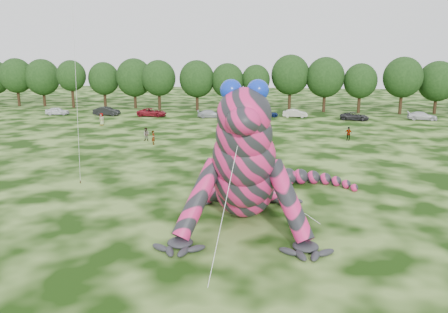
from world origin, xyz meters
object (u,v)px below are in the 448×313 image
Objects in this scene: tree_2 at (43,83)px; car_1 at (107,111)px; tree_7 at (197,85)px; spectator_4 at (102,119)px; tree_3 at (72,84)px; car_4 at (267,113)px; tree_8 at (228,87)px; tree_6 at (159,85)px; car_2 at (152,112)px; car_0 at (57,111)px; tree_12 at (360,88)px; car_5 at (295,113)px; tree_11 at (325,85)px; tree_9 at (256,88)px; spectator_1 at (146,134)px; car_7 at (422,116)px; tree_5 at (134,83)px; car_6 at (354,116)px; tree_13 at (402,86)px; inflatable_gecko at (245,146)px; spectator_0 at (154,138)px; car_3 at (211,114)px; tree_4 at (104,85)px; tree_1 at (17,82)px; spectator_3 at (348,134)px; tree_10 at (290,83)px; tree_14 at (437,88)px.

tree_2 reaches higher than car_1.
tree_7 is 5.18× the size of spectator_4.
tree_3 is 40.36m from car_4.
tree_3 is at bearing 179.85° from tree_8.
car_4 is at bearing -18.50° from tree_6.
car_0 is at bearing 94.21° from car_2.
car_5 is at bearing -145.46° from tree_12.
spectator_4 is (-34.13, -21.70, -4.12)m from tree_11.
tree_12 reaches higher than car_5.
tree_7 is 11.17m from tree_9.
tree_9 is 2.17× the size of car_0.
car_7 is at bearing 36.37° from spectator_1.
tree_7 is 2.05× the size of car_7.
tree_5 is at bearing 175.61° from tree_8.
spectator_1 reaches higher than car_6.
car_0 is at bearing -169.99° from tree_13.
inflatable_gecko reaches higher than spectator_0.
tree_12 is (24.23, 0.75, 0.01)m from tree_8.
car_5 is (14.13, 2.67, 0.03)m from car_3.
tree_9 reaches higher than spectator_0.
spectator_4 is at bearing -135.76° from tree_9.
tree_5 is 2.13× the size of car_1.
tree_4 reaches higher than car_0.
spectator_1 is (8.04, -31.26, -3.92)m from tree_6.
tree_1 is 57.60m from car_5.
spectator_4 is 36.00m from spectator_3.
tree_1 reaches higher than tree_5.
inflatable_gecko is 1.92× the size of tree_3.
tree_1 reaches higher than car_2.
tree_6 is 5.72× the size of spectator_0.
tree_5 is (-28.34, 55.89, 0.36)m from inflatable_gecko.
tree_10 reaches higher than car_7.
tree_9 is 2.08× the size of car_5.
inflatable_gecko is at bearing -67.19° from tree_6.
tree_5 is 24.22m from tree_9.
spectator_1 reaches higher than car_3.
tree_1 reaches higher than car_5.
tree_13 is (19.73, -1.45, -0.19)m from tree_10.
car_4 is 22.75m from spectator_3.
tree_2 is 19.90m from tree_5.
tree_12 is 45.75m from spectator_4.
tree_2 reaches higher than car_7.
tree_6 is at bearing -35.52° from car_1.
inflatable_gecko is 1.79× the size of tree_13.
tree_3 is 69.20m from tree_14.
tree_9 is at bearing 179.52° from tree_13.
tree_12 is at bearing -3.80° from tree_10.
tree_12 is at bearing -71.56° from car_2.
car_0 is at bearing -169.59° from tree_14.
tree_4 is 2.37× the size of car_4.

